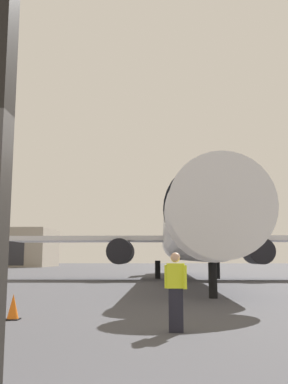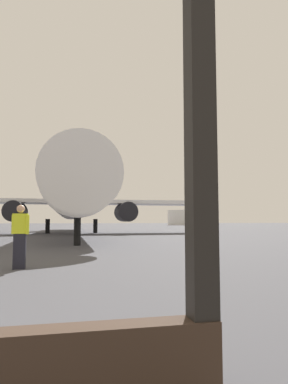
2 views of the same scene
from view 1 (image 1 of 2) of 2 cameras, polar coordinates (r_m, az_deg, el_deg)
name	(u,v)px [view 1 (image 1 of 2)]	position (r m, az deg, el deg)	size (l,w,h in m)	color
ground_plane	(150,276)	(42.64, 0.82, -10.78)	(220.00, 220.00, 0.00)	#424247
airplane	(189,234)	(33.46, 5.86, -5.46)	(27.87, 37.23, 10.43)	silver
ground_crew_worker	(176,290)	(10.07, 4.12, -12.61)	(0.49, 0.35, 1.74)	black
traffic_cone	(13,307)	(12.58, -16.60, -14.14)	(0.36, 0.36, 0.67)	orange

